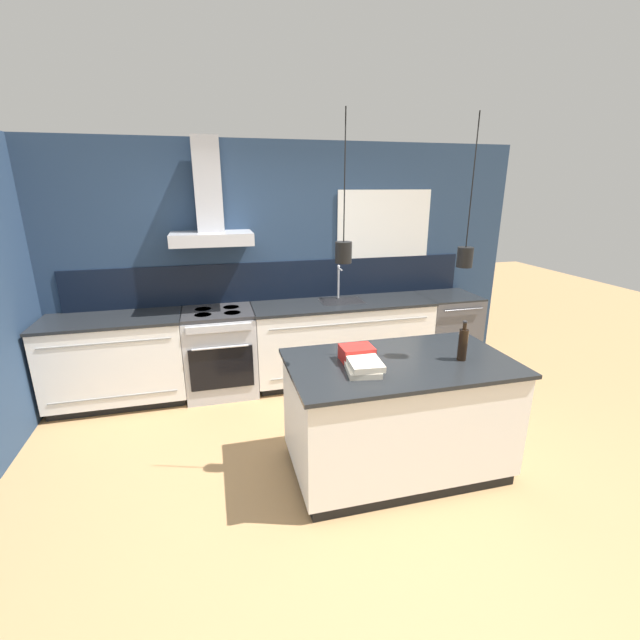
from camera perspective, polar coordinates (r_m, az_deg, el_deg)
name	(u,v)px	position (r m, az deg, el deg)	size (l,w,h in m)	color
ground_plane	(323,478)	(3.50, 0.44, -20.26)	(16.00, 16.00, 0.00)	#A87F51
wall_back	(274,260)	(4.79, -6.15, 7.92)	(5.60, 2.16, 2.60)	navy
counter_run_left	(117,360)	(4.78, -25.47, -4.90)	(1.33, 0.64, 0.91)	black
counter_run_sink	(342,340)	(4.88, 2.98, -2.68)	(2.00, 0.64, 1.29)	black
oven_range	(220,352)	(4.68, -13.13, -4.16)	(0.72, 0.66, 0.91)	#B5B5BA
dishwasher	(445,331)	(5.40, 16.39, -1.45)	(0.63, 0.65, 0.91)	#4C4C51
kitchen_island	(397,415)	(3.42, 10.28, -12.36)	(1.66, 0.95, 0.91)	black
bottle_on_island	(463,344)	(3.31, 18.51, -3.04)	(0.07, 0.07, 0.30)	black
book_stack	(363,365)	(3.00, 5.80, -6.04)	(0.27, 0.33, 0.08)	beige
red_supply_box	(357,354)	(3.16, 4.93, -4.47)	(0.24, 0.19, 0.11)	red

